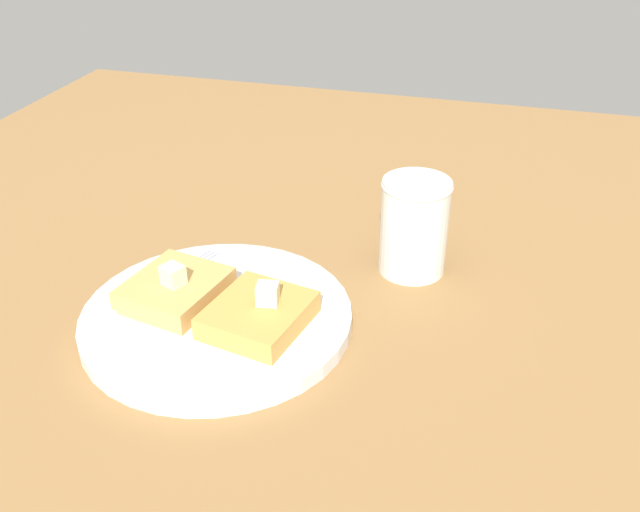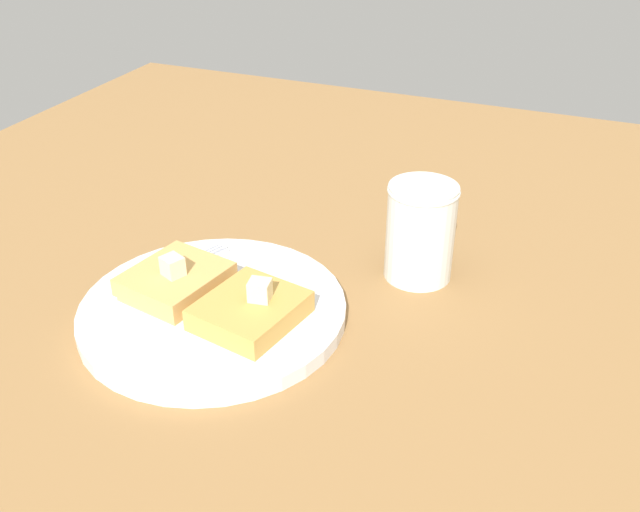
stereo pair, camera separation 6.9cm
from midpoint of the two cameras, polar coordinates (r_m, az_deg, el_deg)
name	(u,v)px [view 2 (the right image)]	position (r cm, az deg, el deg)	size (l,w,h in cm)	color
table_surface	(323,300)	(72.28, 2.93, -3.62)	(125.60, 125.60, 2.30)	olive
plate	(213,310)	(67.66, -5.69, -4.39)	(25.15, 25.15, 1.46)	silver
toast_slice_left	(250,311)	(64.37, -2.57, -4.49)	(7.98, 9.02, 2.13)	gold
toast_slice_middle	(176,280)	(69.28, -8.72, -2.03)	(7.98, 9.02, 2.13)	tan
butter_pat_primary	(260,290)	(63.42, -1.77, -2.85)	(1.92, 1.73, 1.92)	beige
butter_pat_secondary	(173,266)	(67.65, -8.90, -0.89)	(1.92, 1.73, 1.92)	beige
fork	(169,273)	(72.28, -9.38, -1.40)	(7.38, 15.35, 0.36)	silver
syrup_jar	(420,234)	(72.86, 10.71, 1.70)	(7.16, 7.16, 10.14)	#391A0A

